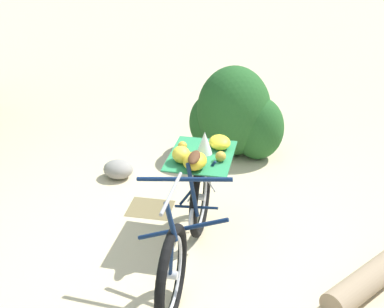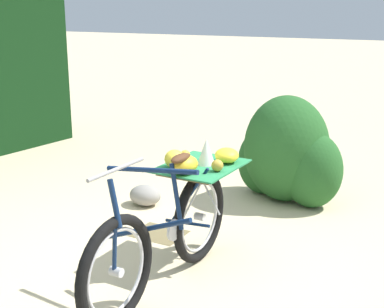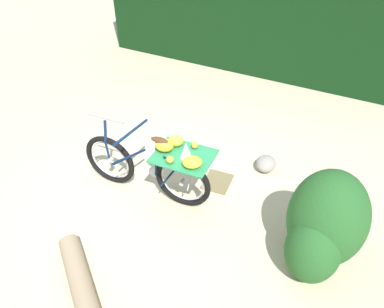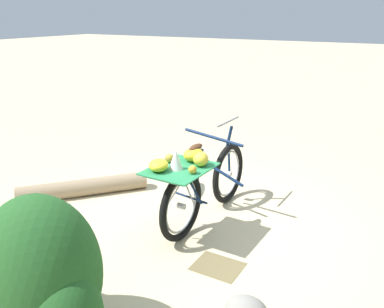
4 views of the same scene
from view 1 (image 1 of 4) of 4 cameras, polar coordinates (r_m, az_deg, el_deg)
ground_plane at (r=4.30m, az=-3.07°, el=-10.83°), size 60.00×60.00×0.00m
bicycle at (r=3.86m, az=-0.09°, el=-6.77°), size 0.71×1.78×1.03m
shrub_cluster at (r=5.65m, az=5.21°, el=4.48°), size 1.15×0.79×1.10m
path_stone at (r=5.32m, az=-8.88°, el=-1.82°), size 0.33×0.28×0.21m
leaf_litter_patch at (r=4.78m, az=-5.05°, el=-6.52°), size 0.44×0.36×0.01m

